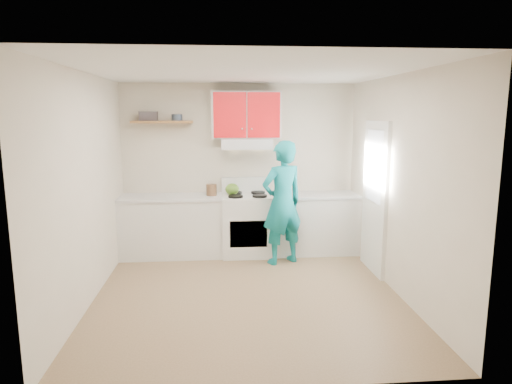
{
  "coord_description": "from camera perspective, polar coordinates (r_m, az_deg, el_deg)",
  "views": [
    {
      "loc": [
        -0.32,
        -5.08,
        2.14
      ],
      "look_at": [
        0.15,
        0.55,
        1.15
      ],
      "focal_mm": 31.42,
      "sensor_mm": 36.0,
      "label": 1
    }
  ],
  "objects": [
    {
      "name": "person",
      "position": [
        6.39,
        3.37,
        -1.38
      ],
      "size": [
        0.77,
        0.65,
        1.78
      ],
      "primitive_type": "imported",
      "rotation": [
        0.0,
        0.0,
        3.57
      ],
      "color": "#0D737B",
      "rests_on": "floor"
    },
    {
      "name": "upper_cabinets",
      "position": [
        6.83,
        -1.27,
        9.77
      ],
      "size": [
        1.02,
        0.33,
        0.7
      ],
      "primitive_type": "cube",
      "color": "red",
      "rests_on": "back_wall"
    },
    {
      "name": "stove",
      "position": [
        6.88,
        -1.13,
        -4.2
      ],
      "size": [
        0.76,
        0.65,
        0.92
      ],
      "primitive_type": "cube",
      "color": "white",
      "rests_on": "floor"
    },
    {
      "name": "ceiling",
      "position": [
        5.11,
        -1.2,
        15.09
      ],
      "size": [
        3.6,
        3.8,
        0.04
      ],
      "primitive_type": "cube",
      "color": "white",
      "rests_on": "floor"
    },
    {
      "name": "silicone_mat",
      "position": [
        7.0,
        9.04,
        -0.37
      ],
      "size": [
        0.33,
        0.29,
        0.01
      ],
      "primitive_type": "cube",
      "rotation": [
        0.0,
        0.0,
        0.09
      ],
      "color": "red",
      "rests_on": "counter_right"
    },
    {
      "name": "kettle",
      "position": [
        6.81,
        -3.05,
        0.36
      ],
      "size": [
        0.28,
        0.28,
        0.18
      ],
      "primitive_type": "ellipsoid",
      "rotation": [
        0.0,
        0.0,
        -0.42
      ],
      "color": "#4D7821",
      "rests_on": "stove"
    },
    {
      "name": "right_wall",
      "position": [
        5.57,
        17.66,
        0.79
      ],
      "size": [
        0.04,
        3.8,
        2.6
      ],
      "primitive_type": "cube",
      "color": "beige",
      "rests_on": "floor"
    },
    {
      "name": "floor",
      "position": [
        5.53,
        -1.1,
        -12.86
      ],
      "size": [
        3.8,
        3.8,
        0.0
      ],
      "primitive_type": "plane",
      "color": "brown",
      "rests_on": "ground"
    },
    {
      "name": "cutting_board",
      "position": [
        6.93,
        5.23,
        -0.34
      ],
      "size": [
        0.34,
        0.27,
        0.02
      ],
      "primitive_type": "cube",
      "rotation": [
        0.0,
        0.0,
        -0.08
      ],
      "color": "olive",
      "rests_on": "counter_right"
    },
    {
      "name": "front_wall",
      "position": [
        3.31,
        0.98,
        -4.79
      ],
      "size": [
        3.6,
        0.04,
        2.6
      ],
      "primitive_type": "cube",
      "color": "beige",
      "rests_on": "floor"
    },
    {
      "name": "crock",
      "position": [
        6.79,
        -5.69,
        0.18
      ],
      "size": [
        0.19,
        0.19,
        0.19
      ],
      "primitive_type": "cylinder",
      "rotation": [
        0.0,
        0.0,
        -0.18
      ],
      "color": "brown",
      "rests_on": "counter_left"
    },
    {
      "name": "left_wall",
      "position": [
        5.36,
        -20.73,
        0.26
      ],
      "size": [
        0.04,
        3.8,
        2.6
      ],
      "primitive_type": "cube",
      "color": "beige",
      "rests_on": "floor"
    },
    {
      "name": "counter_left",
      "position": [
        6.93,
        -10.62,
        -4.35
      ],
      "size": [
        1.52,
        0.6,
        0.9
      ],
      "primitive_type": "cube",
      "color": "silver",
      "rests_on": "floor"
    },
    {
      "name": "door_glass",
      "position": [
        6.18,
        14.83,
        3.19
      ],
      "size": [
        0.01,
        0.55,
        0.95
      ],
      "primitive_type": "cube",
      "color": "white",
      "rests_on": "door"
    },
    {
      "name": "door",
      "position": [
        6.25,
        14.89,
        -0.68
      ],
      "size": [
        0.05,
        0.85,
        2.05
      ],
      "primitive_type": "cube",
      "color": "white",
      "rests_on": "floor"
    },
    {
      "name": "shelf",
      "position": [
        6.88,
        -11.84,
        8.73
      ],
      "size": [
        0.9,
        0.3,
        0.04
      ],
      "primitive_type": "cube",
      "color": "brown",
      "rests_on": "back_wall"
    },
    {
      "name": "counter_right",
      "position": [
        7.05,
        7.34,
        -4.02
      ],
      "size": [
        1.32,
        0.6,
        0.9
      ],
      "primitive_type": "cube",
      "color": "silver",
      "rests_on": "floor"
    },
    {
      "name": "tin",
      "position": [
        6.83,
        -10.03,
        9.33
      ],
      "size": [
        0.18,
        0.18,
        0.1
      ],
      "primitive_type": "cylinder",
      "rotation": [
        0.0,
        0.0,
        -0.11
      ],
      "color": "#333D4C",
      "rests_on": "shelf"
    },
    {
      "name": "range_hood",
      "position": [
        6.79,
        -1.23,
        6.18
      ],
      "size": [
        0.76,
        0.44,
        0.15
      ],
      "primitive_type": "cube",
      "color": "silver",
      "rests_on": "back_wall"
    },
    {
      "name": "back_wall",
      "position": [
        7.04,
        -2.14,
        3.08
      ],
      "size": [
        3.6,
        0.04,
        2.6
      ],
      "primitive_type": "cube",
      "color": "beige",
      "rests_on": "floor"
    },
    {
      "name": "books",
      "position": [
        6.92,
        -13.53,
        9.38
      ],
      "size": [
        0.27,
        0.2,
        0.14
      ],
      "primitive_type": "cube",
      "rotation": [
        0.0,
        0.0,
        0.05
      ],
      "color": "#3E363A",
      "rests_on": "shelf"
    }
  ]
}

